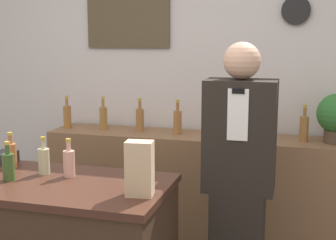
# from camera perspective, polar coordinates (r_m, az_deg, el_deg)

# --- Properties ---
(back_wall) EXTENTS (5.20, 0.09, 2.70)m
(back_wall) POSITION_cam_1_polar(r_m,az_deg,el_deg) (3.88, 1.23, 5.19)
(back_wall) COLOR silver
(back_wall) RESTS_ON ground_plane
(back_shelf) EXTENTS (2.35, 0.42, 0.94)m
(back_shelf) POSITION_cam_1_polar(r_m,az_deg,el_deg) (3.75, 3.34, -8.86)
(back_shelf) COLOR brown
(back_shelf) RESTS_ON ground_plane
(shopkeeper) EXTENTS (0.42, 0.26, 1.66)m
(shopkeeper) POSITION_cam_1_polar(r_m,az_deg,el_deg) (2.88, 8.61, -7.37)
(shopkeeper) COLOR black
(shopkeeper) RESTS_ON ground_plane
(paper_bag) EXTENTS (0.14, 0.11, 0.27)m
(paper_bag) POSITION_cam_1_polar(r_m,az_deg,el_deg) (2.30, -3.48, -5.95)
(paper_bag) COLOR tan
(paper_bag) RESTS_ON display_counter
(gift_box) EXTENTS (0.13, 0.14, 0.07)m
(gift_box) POSITION_cam_1_polar(r_m,az_deg,el_deg) (3.09, -19.32, -4.31)
(gift_box) COLOR #2D2D33
(gift_box) RESTS_ON display_counter
(counter_bottle_1) EXTENTS (0.07, 0.07, 0.22)m
(counter_bottle_1) POSITION_cam_1_polar(r_m,az_deg,el_deg) (2.94, -18.59, -4.04)
(counter_bottle_1) COLOR #A56134
(counter_bottle_1) RESTS_ON display_counter
(counter_bottle_2) EXTENTS (0.07, 0.07, 0.22)m
(counter_bottle_2) POSITION_cam_1_polar(r_m,az_deg,el_deg) (2.70, -18.88, -5.32)
(counter_bottle_2) COLOR #345022
(counter_bottle_2) RESTS_ON display_counter
(counter_bottle_3) EXTENTS (0.07, 0.07, 0.22)m
(counter_bottle_3) POSITION_cam_1_polar(r_m,az_deg,el_deg) (2.76, -14.90, -4.75)
(counter_bottle_3) COLOR #B3B085
(counter_bottle_3) RESTS_ON display_counter
(counter_bottle_4) EXTENTS (0.07, 0.07, 0.22)m
(counter_bottle_4) POSITION_cam_1_polar(r_m,az_deg,el_deg) (2.68, -11.97, -5.08)
(counter_bottle_4) COLOR tan
(counter_bottle_4) RESTS_ON display_counter
(shelf_bottle_0) EXTENTS (0.06, 0.06, 0.27)m
(shelf_bottle_0) POSITION_cam_1_polar(r_m,az_deg,el_deg) (3.97, -12.18, 0.49)
(shelf_bottle_0) COLOR #9C6531
(shelf_bottle_0) RESTS_ON back_shelf
(shelf_bottle_1) EXTENTS (0.06, 0.06, 0.27)m
(shelf_bottle_1) POSITION_cam_1_polar(r_m,az_deg,el_deg) (3.86, -7.89, 0.33)
(shelf_bottle_1) COLOR olive
(shelf_bottle_1) RESTS_ON back_shelf
(shelf_bottle_2) EXTENTS (0.06, 0.06, 0.27)m
(shelf_bottle_2) POSITION_cam_1_polar(r_m,az_deg,el_deg) (3.74, -3.45, 0.12)
(shelf_bottle_2) COLOR #976536
(shelf_bottle_2) RESTS_ON back_shelf
(shelf_bottle_3) EXTENTS (0.06, 0.06, 0.27)m
(shelf_bottle_3) POSITION_cam_1_polar(r_m,az_deg,el_deg) (3.64, 1.17, -0.16)
(shelf_bottle_3) COLOR #9B6636
(shelf_bottle_3) RESTS_ON back_shelf
(shelf_bottle_4) EXTENTS (0.06, 0.06, 0.27)m
(shelf_bottle_4) POSITION_cam_1_polar(r_m,az_deg,el_deg) (3.56, 6.05, -0.43)
(shelf_bottle_4) COLOR #A16B3D
(shelf_bottle_4) RESTS_ON back_shelf
(shelf_bottle_5) EXTENTS (0.06, 0.06, 0.27)m
(shelf_bottle_5) POSITION_cam_1_polar(r_m,az_deg,el_deg) (3.54, 11.14, -0.62)
(shelf_bottle_5) COLOR #9A6838
(shelf_bottle_5) RESTS_ON back_shelf
(shelf_bottle_6) EXTENTS (0.06, 0.06, 0.27)m
(shelf_bottle_6) POSITION_cam_1_polar(r_m,az_deg,el_deg) (3.52, 16.24, -0.90)
(shelf_bottle_6) COLOR olive
(shelf_bottle_6) RESTS_ON back_shelf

